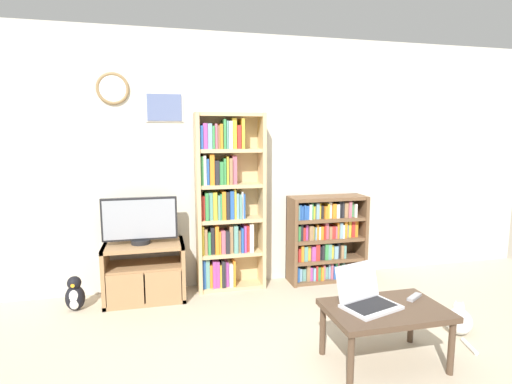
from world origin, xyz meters
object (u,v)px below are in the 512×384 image
at_px(tv_stand, 145,272).
at_px(laptop, 365,296).
at_px(penguin_figurine, 75,295).
at_px(coffee_table, 385,314).
at_px(remote_near_laptop, 414,297).
at_px(bookshelf_tall, 226,204).
at_px(television, 140,221).
at_px(bookshelf_short, 324,238).
at_px(cat, 459,320).

height_order(tv_stand, laptop, laptop).
bearing_deg(penguin_figurine, tv_stand, 8.85).
bearing_deg(coffee_table, laptop, 151.28).
bearing_deg(laptop, remote_near_laptop, -13.88).
distance_m(bookshelf_tall, penguin_figurine, 1.63).
height_order(bookshelf_tall, laptop, bookshelf_tall).
xyz_separation_m(television, penguin_figurine, (-0.59, -0.10, -0.64)).
bearing_deg(television, penguin_figurine, -169.96).
distance_m(laptop, remote_near_laptop, 0.41).
relative_size(bookshelf_short, penguin_figurine, 2.92).
relative_size(coffee_table, remote_near_laptop, 5.12).
bearing_deg(cat, television, -170.54).
xyz_separation_m(coffee_table, remote_near_laptop, (0.29, 0.09, 0.06)).
bearing_deg(cat, penguin_figurine, -164.27).
distance_m(television, penguin_figurine, 0.87).
relative_size(laptop, remote_near_laptop, 2.78).
bearing_deg(penguin_figurine, cat, -20.85).
bearing_deg(bookshelf_tall, cat, -40.08).
xyz_separation_m(laptop, penguin_figurine, (-2.14, 1.37, -0.34)).
distance_m(laptop, cat, 1.04).
relative_size(bookshelf_short, cat, 1.91).
xyz_separation_m(tv_stand, bookshelf_tall, (0.82, 0.12, 0.61)).
xyz_separation_m(television, bookshelf_tall, (0.84, 0.12, 0.10)).
height_order(bookshelf_short, cat, bookshelf_short).
distance_m(bookshelf_short, remote_near_laptop, 1.54).
relative_size(television, penguin_figurine, 2.17).
distance_m(coffee_table, cat, 0.91).
bearing_deg(coffee_table, cat, 16.98).
bearing_deg(tv_stand, remote_near_laptop, -36.71).
height_order(bookshelf_short, laptop, bookshelf_short).
distance_m(laptop, penguin_figurine, 2.56).
height_order(bookshelf_short, coffee_table, bookshelf_short).
xyz_separation_m(bookshelf_tall, laptop, (0.71, -1.59, -0.41)).
xyz_separation_m(television, coffee_table, (1.67, -1.54, -0.42)).
distance_m(tv_stand, bookshelf_short, 1.90).
bearing_deg(tv_stand, penguin_figurine, -171.15).
height_order(bookshelf_tall, cat, bookshelf_tall).
bearing_deg(laptop, bookshelf_tall, 96.88).
xyz_separation_m(tv_stand, bookshelf_short, (1.89, 0.10, 0.19)).
relative_size(television, remote_near_laptop, 4.37).
xyz_separation_m(tv_stand, laptop, (1.52, -1.46, 0.20)).
height_order(coffee_table, cat, coffee_table).
relative_size(tv_stand, bookshelf_tall, 0.42).
xyz_separation_m(bookshelf_short, remote_near_laptop, (0.05, -1.54, -0.05)).
distance_m(bookshelf_short, laptop, 1.60).
height_order(coffee_table, penguin_figurine, coffee_table).
bearing_deg(remote_near_laptop, laptop, 60.78).
bearing_deg(penguin_figurine, remote_near_laptop, -27.83).
relative_size(tv_stand, cat, 1.54).
bearing_deg(cat, remote_near_laptop, -126.62).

